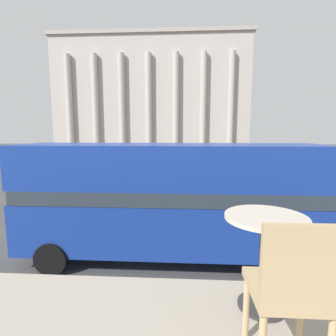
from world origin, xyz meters
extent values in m
cylinder|color=black|center=(4.02, 7.82, 0.53)|extent=(1.06, 0.22, 1.06)
cylinder|color=black|center=(4.02, 5.32, 0.53)|extent=(1.06, 0.22, 1.06)
cylinder|color=black|center=(-3.33, 7.82, 0.53)|extent=(1.06, 0.22, 1.06)
cylinder|color=black|center=(-3.33, 5.32, 0.53)|extent=(1.06, 0.22, 1.06)
cube|color=navy|center=(0.34, 6.57, 1.39)|extent=(10.15, 2.50, 1.72)
cube|color=#2D3842|center=(0.34, 6.57, 2.48)|extent=(9.95, 2.52, 0.45)
cube|color=navy|center=(0.34, 6.57, 3.41)|extent=(10.15, 2.50, 1.41)
cylinder|color=#2D2D30|center=(1.45, -0.35, 3.18)|extent=(0.36, 0.36, 0.02)
cylinder|color=#2D2D30|center=(1.45, -0.35, 3.53)|extent=(0.07, 0.07, 0.68)
cylinder|color=beige|center=(1.45, -0.35, 3.89)|extent=(0.60, 0.60, 0.03)
cylinder|color=tan|center=(1.25, -0.68, 3.39)|extent=(0.04, 0.04, 0.44)
cylinder|color=tan|center=(1.59, -0.68, 3.39)|extent=(0.04, 0.04, 0.44)
cube|color=tan|center=(1.42, -0.85, 3.64)|extent=(0.40, 0.40, 0.05)
cube|color=tan|center=(1.42, -1.03, 3.87)|extent=(0.40, 0.04, 0.42)
cube|color=#BCB2A8|center=(-4.17, 43.74, 9.07)|extent=(28.68, 15.98, 18.14)
cube|color=#ADA399|center=(-4.17, 43.74, 18.39)|extent=(29.28, 16.58, 0.50)
cylinder|color=#BCB2A8|center=(-15.64, 35.30, 7.71)|extent=(0.90, 0.90, 15.42)
cylinder|color=#BCB2A8|center=(-11.82, 35.30, 7.71)|extent=(0.90, 0.90, 15.42)
cylinder|color=#BCB2A8|center=(-7.99, 35.30, 7.71)|extent=(0.90, 0.90, 15.42)
cylinder|color=#BCB2A8|center=(-4.17, 35.30, 7.71)|extent=(0.90, 0.90, 15.42)
cylinder|color=#BCB2A8|center=(-0.35, 35.30, 7.71)|extent=(0.90, 0.90, 15.42)
cylinder|color=#BCB2A8|center=(3.48, 35.30, 7.71)|extent=(0.90, 0.90, 15.42)
cylinder|color=#BCB2A8|center=(7.30, 35.30, 7.71)|extent=(0.90, 0.90, 15.42)
cylinder|color=black|center=(-0.62, 9.89, 1.89)|extent=(0.12, 0.12, 3.78)
cube|color=black|center=(-0.44, 9.89, 3.33)|extent=(0.20, 0.24, 0.70)
sphere|color=green|center=(-0.33, 9.89, 3.48)|extent=(0.14, 0.14, 0.14)
cylinder|color=black|center=(-5.80, 15.02, 1.68)|extent=(0.12, 0.12, 3.37)
cube|color=black|center=(-5.62, 15.02, 2.92)|extent=(0.20, 0.24, 0.70)
sphere|color=red|center=(-5.51, 15.02, 3.07)|extent=(0.14, 0.14, 0.14)
cylinder|color=#282B33|center=(9.76, 20.72, 0.43)|extent=(0.14, 0.14, 0.85)
cylinder|color=#282B33|center=(9.94, 20.72, 0.43)|extent=(0.14, 0.14, 0.85)
cylinder|color=silver|center=(9.85, 20.72, 1.19)|extent=(0.32, 0.32, 0.67)
sphere|color=tan|center=(9.85, 20.72, 1.64)|extent=(0.23, 0.23, 0.23)
cylinder|color=#282B33|center=(-3.57, 13.64, 0.42)|extent=(0.14, 0.14, 0.83)
cylinder|color=#282B33|center=(-3.39, 13.64, 0.42)|extent=(0.14, 0.14, 0.83)
cylinder|color=#606638|center=(-3.48, 13.64, 1.16)|extent=(0.32, 0.32, 0.66)
sphere|color=tan|center=(-3.48, 13.64, 1.60)|extent=(0.23, 0.23, 0.23)
cylinder|color=#282B33|center=(-4.81, 26.42, 0.44)|extent=(0.14, 0.14, 0.89)
cylinder|color=#282B33|center=(-4.63, 26.42, 0.44)|extent=(0.14, 0.14, 0.89)
cylinder|color=slate|center=(-4.72, 26.42, 1.24)|extent=(0.32, 0.32, 0.70)
sphere|color=tan|center=(-4.72, 26.42, 1.71)|extent=(0.24, 0.24, 0.24)
cylinder|color=#282B33|center=(-1.52, 13.57, 0.40)|extent=(0.14, 0.14, 0.80)
cylinder|color=#282B33|center=(-1.34, 13.57, 0.40)|extent=(0.14, 0.14, 0.80)
cylinder|color=black|center=(-1.43, 13.57, 1.12)|extent=(0.32, 0.32, 0.64)
sphere|color=tan|center=(-1.43, 13.57, 1.55)|extent=(0.22, 0.22, 0.22)
camera|label=1|loc=(0.84, -2.25, 4.51)|focal=28.00mm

